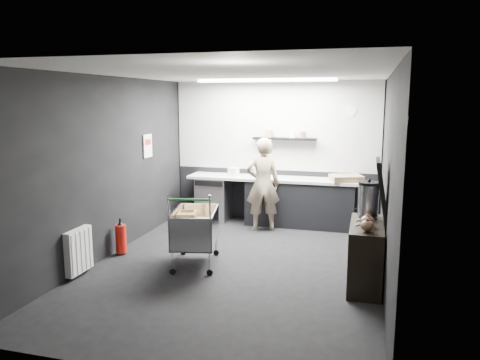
# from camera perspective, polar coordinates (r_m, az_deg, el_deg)

# --- Properties ---
(floor) EXTENTS (5.50, 5.50, 0.00)m
(floor) POSITION_cam_1_polar(r_m,az_deg,el_deg) (6.78, -0.49, -10.51)
(floor) COLOR black
(floor) RESTS_ON ground
(ceiling) EXTENTS (5.50, 5.50, 0.00)m
(ceiling) POSITION_cam_1_polar(r_m,az_deg,el_deg) (6.37, -0.53, 12.92)
(ceiling) COLOR silver
(ceiling) RESTS_ON wall_back
(wall_back) EXTENTS (5.50, 0.00, 5.50)m
(wall_back) POSITION_cam_1_polar(r_m,az_deg,el_deg) (9.09, 4.30, 3.45)
(wall_back) COLOR black
(wall_back) RESTS_ON floor
(wall_front) EXTENTS (5.50, 0.00, 5.50)m
(wall_front) POSITION_cam_1_polar(r_m,az_deg,el_deg) (3.93, -11.74, -5.27)
(wall_front) COLOR black
(wall_front) RESTS_ON floor
(wall_left) EXTENTS (0.00, 5.50, 5.50)m
(wall_left) POSITION_cam_1_polar(r_m,az_deg,el_deg) (7.25, -15.90, 1.47)
(wall_left) COLOR black
(wall_left) RESTS_ON floor
(wall_right) EXTENTS (0.00, 5.50, 5.50)m
(wall_right) POSITION_cam_1_polar(r_m,az_deg,el_deg) (6.20, 17.56, 0.01)
(wall_right) COLOR black
(wall_right) RESTS_ON floor
(kitchen_wall_panel) EXTENTS (3.95, 0.02, 1.70)m
(kitchen_wall_panel) POSITION_cam_1_polar(r_m,az_deg,el_deg) (9.03, 4.32, 6.59)
(kitchen_wall_panel) COLOR beige
(kitchen_wall_panel) RESTS_ON wall_back
(dado_panel) EXTENTS (3.95, 0.02, 1.00)m
(dado_panel) POSITION_cam_1_polar(r_m,az_deg,el_deg) (9.20, 4.21, -1.83)
(dado_panel) COLOR black
(dado_panel) RESTS_ON wall_back
(floating_shelf) EXTENTS (1.20, 0.22, 0.04)m
(floating_shelf) POSITION_cam_1_polar(r_m,az_deg,el_deg) (8.90, 5.43, 5.04)
(floating_shelf) COLOR black
(floating_shelf) RESTS_ON wall_back
(wall_clock) EXTENTS (0.20, 0.03, 0.20)m
(wall_clock) POSITION_cam_1_polar(r_m,az_deg,el_deg) (8.84, 13.36, 8.23)
(wall_clock) COLOR white
(wall_clock) RESTS_ON wall_back
(poster) EXTENTS (0.02, 0.30, 0.40)m
(poster) POSITION_cam_1_polar(r_m,az_deg,el_deg) (8.34, -11.20, 4.10)
(poster) COLOR white
(poster) RESTS_ON wall_left
(poster_red_band) EXTENTS (0.02, 0.22, 0.10)m
(poster_red_band) POSITION_cam_1_polar(r_m,az_deg,el_deg) (8.33, -11.19, 4.58)
(poster_red_band) COLOR red
(poster_red_band) RESTS_ON poster
(radiator) EXTENTS (0.10, 0.50, 0.60)m
(radiator) POSITION_cam_1_polar(r_m,az_deg,el_deg) (6.70, -19.08, -8.16)
(radiator) COLOR white
(radiator) RESTS_ON wall_left
(ceiling_strip) EXTENTS (2.40, 0.20, 0.04)m
(ceiling_strip) POSITION_cam_1_polar(r_m,az_deg,el_deg) (8.16, 3.15, 12.02)
(ceiling_strip) COLOR white
(ceiling_strip) RESTS_ON ceiling
(prep_counter) EXTENTS (3.20, 0.61, 0.90)m
(prep_counter) POSITION_cam_1_polar(r_m,az_deg,el_deg) (8.89, 4.67, -2.53)
(prep_counter) COLOR black
(prep_counter) RESTS_ON floor
(person) EXTENTS (0.71, 0.58, 1.69)m
(person) POSITION_cam_1_polar(r_m,az_deg,el_deg) (8.42, 2.81, -0.53)
(person) COLOR beige
(person) RESTS_ON floor
(shopping_cart) EXTENTS (0.78, 1.10, 1.08)m
(shopping_cart) POSITION_cam_1_polar(r_m,az_deg,el_deg) (6.74, -5.52, -6.06)
(shopping_cart) COLOR silver
(shopping_cart) RESTS_ON floor
(sideboard) EXTENTS (0.46, 1.09, 1.63)m
(sideboard) POSITION_cam_1_polar(r_m,az_deg,el_deg) (6.20, 15.23, -7.73)
(sideboard) COLOR black
(sideboard) RESTS_ON floor
(fire_extinguisher) EXTENTS (0.16, 0.16, 0.54)m
(fire_extinguisher) POSITION_cam_1_polar(r_m,az_deg,el_deg) (7.44, -14.32, -6.84)
(fire_extinguisher) COLOR red
(fire_extinguisher) RESTS_ON floor
(cardboard_box) EXTENTS (0.65, 0.57, 0.11)m
(cardboard_box) POSITION_cam_1_polar(r_m,az_deg,el_deg) (8.60, 12.83, 0.21)
(cardboard_box) COLOR #8A6A49
(cardboard_box) RESTS_ON prep_counter
(pink_tub) EXTENTS (0.20, 0.20, 0.20)m
(pink_tub) POSITION_cam_1_polar(r_m,az_deg,el_deg) (8.87, 2.22, 1.04)
(pink_tub) COLOR beige
(pink_tub) RESTS_ON prep_counter
(white_container) EXTENTS (0.21, 0.18, 0.16)m
(white_container) POSITION_cam_1_polar(r_m,az_deg,el_deg) (8.95, -0.80, 0.98)
(white_container) COLOR white
(white_container) RESTS_ON prep_counter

